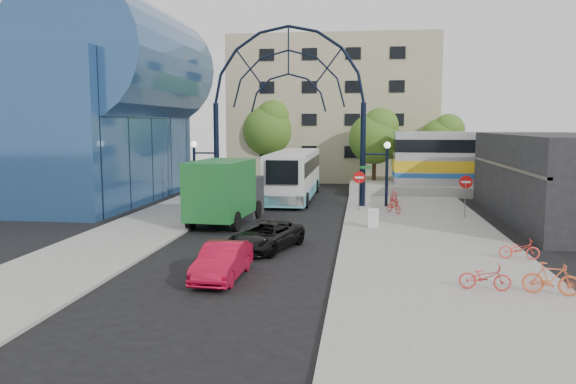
# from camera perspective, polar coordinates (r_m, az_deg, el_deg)

# --- Properties ---
(ground) EXTENTS (120.00, 120.00, 0.00)m
(ground) POSITION_cam_1_polar(r_m,az_deg,el_deg) (24.83, -4.22, -6.09)
(ground) COLOR black
(ground) RESTS_ON ground
(sidewalk_east) EXTENTS (8.00, 56.00, 0.12)m
(sidewalk_east) POSITION_cam_1_polar(r_m,az_deg,el_deg) (28.38, 13.58, -4.50)
(sidewalk_east) COLOR gray
(sidewalk_east) RESTS_ON ground
(plaza_west) EXTENTS (5.00, 50.00, 0.12)m
(plaza_west) POSITION_cam_1_polar(r_m,az_deg,el_deg) (32.29, -13.39, -3.12)
(plaza_west) COLOR gray
(plaza_west) RESTS_ON ground
(gateway_arch) EXTENTS (13.64, 0.44, 12.10)m
(gateway_arch) POSITION_cam_1_polar(r_m,az_deg,el_deg) (38.12, 0.04, 11.39)
(gateway_arch) COLOR black
(gateway_arch) RESTS_ON ground
(stop_sign) EXTENTS (0.80, 0.07, 2.50)m
(stop_sign) POSITION_cam_1_polar(r_m,az_deg,el_deg) (35.85, 7.25, 1.11)
(stop_sign) COLOR slate
(stop_sign) RESTS_ON sidewalk_east
(do_not_enter_sign) EXTENTS (0.76, 0.07, 2.48)m
(do_not_enter_sign) POSITION_cam_1_polar(r_m,az_deg,el_deg) (34.40, 17.61, 0.57)
(do_not_enter_sign) COLOR slate
(do_not_enter_sign) RESTS_ON sidewalk_east
(street_name_sign) EXTENTS (0.70, 0.70, 2.80)m
(street_name_sign) POSITION_cam_1_polar(r_m,az_deg,el_deg) (36.44, 7.88, 1.41)
(street_name_sign) COLOR slate
(street_name_sign) RESTS_ON sidewalk_east
(sandwich_board) EXTENTS (0.55, 0.61, 0.99)m
(sandwich_board) POSITION_cam_1_polar(r_m,az_deg,el_deg) (30.05, 8.66, -2.43)
(sandwich_board) COLOR white
(sandwich_board) RESTS_ON sidewalk_east
(transit_hall) EXTENTS (16.50, 18.00, 14.50)m
(transit_hall) POSITION_cam_1_polar(r_m,az_deg,el_deg) (43.68, -20.30, 7.95)
(transit_hall) COLOR #294D7E
(transit_hall) RESTS_ON ground
(commercial_block_east) EXTENTS (6.00, 16.00, 5.00)m
(commercial_block_east) POSITION_cam_1_polar(r_m,az_deg,el_deg) (35.57, 25.59, 1.26)
(commercial_block_east) COLOR black
(commercial_block_east) RESTS_ON ground
(apartment_block) EXTENTS (20.00, 12.10, 14.00)m
(apartment_block) POSITION_cam_1_polar(r_m,az_deg,el_deg) (58.74, 4.70, 8.27)
(apartment_block) COLOR tan
(apartment_block) RESTS_ON ground
(train_platform) EXTENTS (32.00, 5.00, 0.80)m
(train_platform) POSITION_cam_1_polar(r_m,az_deg,el_deg) (48.36, 25.61, 0.08)
(train_platform) COLOR gray
(train_platform) RESTS_ON ground
(train_car) EXTENTS (25.10, 3.05, 4.20)m
(train_car) POSITION_cam_1_polar(r_m,az_deg,el_deg) (48.16, 25.77, 3.04)
(train_car) COLOR #B7B7BC
(train_car) RESTS_ON train_platform
(tree_north_a) EXTENTS (4.48, 4.48, 7.00)m
(tree_north_a) POSITION_cam_1_polar(r_m,az_deg,el_deg) (49.63, 8.93, 5.70)
(tree_north_a) COLOR #382314
(tree_north_a) RESTS_ON ground
(tree_north_b) EXTENTS (5.12, 5.12, 8.00)m
(tree_north_b) POSITION_cam_1_polar(r_m,az_deg,el_deg) (54.33, -1.83, 6.58)
(tree_north_b) COLOR #382314
(tree_north_b) RESTS_ON ground
(tree_north_c) EXTENTS (4.16, 4.16, 6.50)m
(tree_north_c) POSITION_cam_1_polar(r_m,az_deg,el_deg) (52.11, 15.51, 5.23)
(tree_north_c) COLOR #382314
(tree_north_c) RESTS_ON ground
(city_bus) EXTENTS (3.07, 12.87, 3.52)m
(city_bus) POSITION_cam_1_polar(r_m,az_deg,el_deg) (42.13, 0.62, 1.82)
(city_bus) COLOR silver
(city_bus) RESTS_ON ground
(green_truck) EXTENTS (3.19, 7.33, 3.61)m
(green_truck) POSITION_cam_1_polar(r_m,az_deg,el_deg) (31.77, -6.30, 0.04)
(green_truck) COLOR black
(green_truck) RESTS_ON ground
(black_suv) EXTENTS (3.35, 4.93, 1.26)m
(black_suv) POSITION_cam_1_polar(r_m,az_deg,el_deg) (25.06, -2.25, -4.49)
(black_suv) COLOR black
(black_suv) RESTS_ON ground
(red_sedan) EXTENTS (1.52, 3.98, 1.30)m
(red_sedan) POSITION_cam_1_polar(r_m,az_deg,el_deg) (20.58, -6.67, -7.00)
(red_sedan) COLOR #B00A28
(red_sedan) RESTS_ON ground
(bike_near_a) EXTENTS (1.23, 1.68, 0.84)m
(bike_near_a) POSITION_cam_1_polar(r_m,az_deg,el_deg) (35.29, 10.70, -1.42)
(bike_near_a) COLOR red
(bike_near_a) RESTS_ON sidewalk_east
(bike_near_b) EXTENTS (0.90, 1.85, 1.07)m
(bike_near_b) POSITION_cam_1_polar(r_m,az_deg,el_deg) (38.06, 10.70, -0.65)
(bike_near_b) COLOR red
(bike_near_b) RESTS_ON sidewalk_east
(bike_far_a) EXTENTS (1.61, 0.67, 0.82)m
(bike_far_a) POSITION_cam_1_polar(r_m,az_deg,el_deg) (24.76, 22.45, -5.38)
(bike_far_a) COLOR #F03B30
(bike_far_a) RESTS_ON sidewalk_east
(bike_far_b) EXTENTS (1.81, 0.83, 1.05)m
(bike_far_b) POSITION_cam_1_polar(r_m,az_deg,el_deg) (20.09, 25.19, -7.97)
(bike_far_b) COLOR #DB592B
(bike_far_b) RESTS_ON sidewalk_east
(bike_far_c) EXTENTS (1.71, 0.75, 0.87)m
(bike_far_c) POSITION_cam_1_polar(r_m,az_deg,el_deg) (19.85, 19.38, -8.15)
(bike_far_c) COLOR red
(bike_far_c) RESTS_ON sidewalk_east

